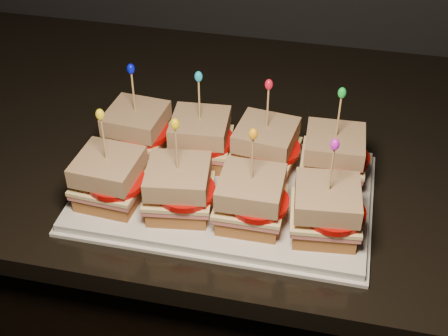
# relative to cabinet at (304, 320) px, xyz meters

# --- Properties ---
(cabinet) EXTENTS (2.60, 0.70, 0.91)m
(cabinet) POSITION_rel_cabinet_xyz_m (0.00, 0.00, 0.00)
(cabinet) COLOR black
(cabinet) RESTS_ON ground
(granite_slab) EXTENTS (2.64, 0.74, 0.03)m
(granite_slab) POSITION_rel_cabinet_xyz_m (0.00, 0.00, 0.47)
(granite_slab) COLOR black
(granite_slab) RESTS_ON cabinet
(platter) EXTENTS (0.44, 0.27, 0.02)m
(platter) POSITION_rel_cabinet_xyz_m (-0.14, -0.17, 0.50)
(platter) COLOR silver
(platter) RESTS_ON granite_slab
(platter_rim) EXTENTS (0.45, 0.28, 0.01)m
(platter_rim) POSITION_rel_cabinet_xyz_m (-0.14, -0.17, 0.49)
(platter_rim) COLOR silver
(platter_rim) RESTS_ON granite_slab
(sandwich_0_bread_bot) EXTENTS (0.09, 0.09, 0.02)m
(sandwich_0_bread_bot) POSITION_rel_cabinet_xyz_m (-0.30, -0.11, 0.52)
(sandwich_0_bread_bot) COLOR brown
(sandwich_0_bread_bot) RESTS_ON platter
(sandwich_0_ham) EXTENTS (0.10, 0.10, 0.01)m
(sandwich_0_ham) POSITION_rel_cabinet_xyz_m (-0.30, -0.11, 0.54)
(sandwich_0_ham) COLOR #C35B53
(sandwich_0_ham) RESTS_ON sandwich_0_bread_bot
(sandwich_0_cheese) EXTENTS (0.10, 0.10, 0.01)m
(sandwich_0_cheese) POSITION_rel_cabinet_xyz_m (-0.30, -0.11, 0.54)
(sandwich_0_cheese) COLOR #F8DF97
(sandwich_0_cheese) RESTS_ON sandwich_0_ham
(sandwich_0_tomato) EXTENTS (0.09, 0.09, 0.01)m
(sandwich_0_tomato) POSITION_rel_cabinet_xyz_m (-0.29, -0.12, 0.55)
(sandwich_0_tomato) COLOR #AF0906
(sandwich_0_tomato) RESTS_ON sandwich_0_cheese
(sandwich_0_bread_top) EXTENTS (0.09, 0.09, 0.03)m
(sandwich_0_bread_top) POSITION_rel_cabinet_xyz_m (-0.30, -0.11, 0.57)
(sandwich_0_bread_top) COLOR brown
(sandwich_0_bread_top) RESTS_ON sandwich_0_tomato
(sandwich_0_pick) EXTENTS (0.00, 0.00, 0.09)m
(sandwich_0_pick) POSITION_rel_cabinet_xyz_m (-0.30, -0.11, 0.61)
(sandwich_0_pick) COLOR tan
(sandwich_0_pick) RESTS_ON sandwich_0_bread_top
(sandwich_0_frill) EXTENTS (0.01, 0.01, 0.02)m
(sandwich_0_frill) POSITION_rel_cabinet_xyz_m (-0.30, -0.11, 0.66)
(sandwich_0_frill) COLOR #050BCC
(sandwich_0_frill) RESTS_ON sandwich_0_pick
(sandwich_1_bread_bot) EXTENTS (0.09, 0.09, 0.02)m
(sandwich_1_bread_bot) POSITION_rel_cabinet_xyz_m (-0.20, -0.11, 0.52)
(sandwich_1_bread_bot) COLOR brown
(sandwich_1_bread_bot) RESTS_ON platter
(sandwich_1_ham) EXTENTS (0.10, 0.10, 0.01)m
(sandwich_1_ham) POSITION_rel_cabinet_xyz_m (-0.20, -0.11, 0.54)
(sandwich_1_ham) COLOR #C35B53
(sandwich_1_ham) RESTS_ON sandwich_1_bread_bot
(sandwich_1_cheese) EXTENTS (0.10, 0.10, 0.01)m
(sandwich_1_cheese) POSITION_rel_cabinet_xyz_m (-0.20, -0.11, 0.54)
(sandwich_1_cheese) COLOR #F8DF97
(sandwich_1_cheese) RESTS_ON sandwich_1_ham
(sandwich_1_tomato) EXTENTS (0.09, 0.09, 0.01)m
(sandwich_1_tomato) POSITION_rel_cabinet_xyz_m (-0.18, -0.12, 0.55)
(sandwich_1_tomato) COLOR #AF0906
(sandwich_1_tomato) RESTS_ON sandwich_1_cheese
(sandwich_1_bread_top) EXTENTS (0.09, 0.09, 0.03)m
(sandwich_1_bread_top) POSITION_rel_cabinet_xyz_m (-0.20, -0.11, 0.57)
(sandwich_1_bread_top) COLOR brown
(sandwich_1_bread_top) RESTS_ON sandwich_1_tomato
(sandwich_1_pick) EXTENTS (0.00, 0.00, 0.09)m
(sandwich_1_pick) POSITION_rel_cabinet_xyz_m (-0.20, -0.11, 0.61)
(sandwich_1_pick) COLOR tan
(sandwich_1_pick) RESTS_ON sandwich_1_bread_top
(sandwich_1_frill) EXTENTS (0.01, 0.01, 0.02)m
(sandwich_1_frill) POSITION_rel_cabinet_xyz_m (-0.20, -0.11, 0.66)
(sandwich_1_frill) COLOR #179EC7
(sandwich_1_frill) RESTS_ON sandwich_1_pick
(sandwich_2_bread_bot) EXTENTS (0.10, 0.10, 0.02)m
(sandwich_2_bread_bot) POSITION_rel_cabinet_xyz_m (-0.09, -0.11, 0.52)
(sandwich_2_bread_bot) COLOR brown
(sandwich_2_bread_bot) RESTS_ON platter
(sandwich_2_ham) EXTENTS (0.11, 0.10, 0.01)m
(sandwich_2_ham) POSITION_rel_cabinet_xyz_m (-0.09, -0.11, 0.54)
(sandwich_2_ham) COLOR #C35B53
(sandwich_2_ham) RESTS_ON sandwich_2_bread_bot
(sandwich_2_cheese) EXTENTS (0.11, 0.10, 0.01)m
(sandwich_2_cheese) POSITION_rel_cabinet_xyz_m (-0.09, -0.11, 0.54)
(sandwich_2_cheese) COLOR #F8DF97
(sandwich_2_cheese) RESTS_ON sandwich_2_ham
(sandwich_2_tomato) EXTENTS (0.09, 0.09, 0.01)m
(sandwich_2_tomato) POSITION_rel_cabinet_xyz_m (-0.08, -0.12, 0.55)
(sandwich_2_tomato) COLOR #AF0906
(sandwich_2_tomato) RESTS_ON sandwich_2_cheese
(sandwich_2_bread_top) EXTENTS (0.10, 0.10, 0.03)m
(sandwich_2_bread_top) POSITION_rel_cabinet_xyz_m (-0.09, -0.11, 0.57)
(sandwich_2_bread_top) COLOR brown
(sandwich_2_bread_top) RESTS_ON sandwich_2_tomato
(sandwich_2_pick) EXTENTS (0.00, 0.00, 0.09)m
(sandwich_2_pick) POSITION_rel_cabinet_xyz_m (-0.09, -0.11, 0.61)
(sandwich_2_pick) COLOR tan
(sandwich_2_pick) RESTS_ON sandwich_2_bread_top
(sandwich_2_frill) EXTENTS (0.01, 0.01, 0.02)m
(sandwich_2_frill) POSITION_rel_cabinet_xyz_m (-0.09, -0.11, 0.66)
(sandwich_2_frill) COLOR red
(sandwich_2_frill) RESTS_ON sandwich_2_pick
(sandwich_3_bread_bot) EXTENTS (0.09, 0.09, 0.02)m
(sandwich_3_bread_bot) POSITION_rel_cabinet_xyz_m (0.01, -0.11, 0.52)
(sandwich_3_bread_bot) COLOR brown
(sandwich_3_bread_bot) RESTS_ON platter
(sandwich_3_ham) EXTENTS (0.10, 0.09, 0.01)m
(sandwich_3_ham) POSITION_rel_cabinet_xyz_m (0.01, -0.11, 0.54)
(sandwich_3_ham) COLOR #C35B53
(sandwich_3_ham) RESTS_ON sandwich_3_bread_bot
(sandwich_3_cheese) EXTENTS (0.10, 0.10, 0.01)m
(sandwich_3_cheese) POSITION_rel_cabinet_xyz_m (0.01, -0.11, 0.54)
(sandwich_3_cheese) COLOR #F8DF97
(sandwich_3_cheese) RESTS_ON sandwich_3_ham
(sandwich_3_tomato) EXTENTS (0.09, 0.09, 0.01)m
(sandwich_3_tomato) POSITION_rel_cabinet_xyz_m (0.03, -0.12, 0.55)
(sandwich_3_tomato) COLOR #AF0906
(sandwich_3_tomato) RESTS_ON sandwich_3_cheese
(sandwich_3_bread_top) EXTENTS (0.09, 0.09, 0.03)m
(sandwich_3_bread_top) POSITION_rel_cabinet_xyz_m (0.01, -0.11, 0.57)
(sandwich_3_bread_top) COLOR brown
(sandwich_3_bread_top) RESTS_ON sandwich_3_tomato
(sandwich_3_pick) EXTENTS (0.00, 0.00, 0.09)m
(sandwich_3_pick) POSITION_rel_cabinet_xyz_m (0.01, -0.11, 0.61)
(sandwich_3_pick) COLOR tan
(sandwich_3_pick) RESTS_ON sandwich_3_bread_top
(sandwich_3_frill) EXTENTS (0.01, 0.01, 0.02)m
(sandwich_3_frill) POSITION_rel_cabinet_xyz_m (0.01, -0.11, 0.66)
(sandwich_3_frill) COLOR green
(sandwich_3_frill) RESTS_ON sandwich_3_pick
(sandwich_4_bread_bot) EXTENTS (0.09, 0.09, 0.02)m
(sandwich_4_bread_bot) POSITION_rel_cabinet_xyz_m (-0.30, -0.24, 0.52)
(sandwich_4_bread_bot) COLOR brown
(sandwich_4_bread_bot) RESTS_ON platter
(sandwich_4_ham) EXTENTS (0.10, 0.10, 0.01)m
(sandwich_4_ham) POSITION_rel_cabinet_xyz_m (-0.30, -0.24, 0.54)
(sandwich_4_ham) COLOR #C35B53
(sandwich_4_ham) RESTS_ON sandwich_4_bread_bot
(sandwich_4_cheese) EXTENTS (0.10, 0.10, 0.01)m
(sandwich_4_cheese) POSITION_rel_cabinet_xyz_m (-0.30, -0.24, 0.54)
(sandwich_4_cheese) COLOR #F8DF97
(sandwich_4_cheese) RESTS_ON sandwich_4_ham
(sandwich_4_tomato) EXTENTS (0.09, 0.09, 0.01)m
(sandwich_4_tomato) POSITION_rel_cabinet_xyz_m (-0.29, -0.24, 0.55)
(sandwich_4_tomato) COLOR #AF0906
(sandwich_4_tomato) RESTS_ON sandwich_4_cheese
(sandwich_4_bread_top) EXTENTS (0.09, 0.09, 0.03)m
(sandwich_4_bread_top) POSITION_rel_cabinet_xyz_m (-0.30, -0.24, 0.57)
(sandwich_4_bread_top) COLOR brown
(sandwich_4_bread_top) RESTS_ON sandwich_4_tomato
(sandwich_4_pick) EXTENTS (0.00, 0.00, 0.09)m
(sandwich_4_pick) POSITION_rel_cabinet_xyz_m (-0.30, -0.24, 0.61)
(sandwich_4_pick) COLOR tan
(sandwich_4_pick) RESTS_ON sandwich_4_bread_top
(sandwich_4_frill) EXTENTS (0.01, 0.01, 0.02)m
(sandwich_4_frill) POSITION_rel_cabinet_xyz_m (-0.30, -0.24, 0.66)
(sandwich_4_frill) COLOR yellow
(sandwich_4_frill) RESTS_ON sandwich_4_pick
(sandwich_5_bread_bot) EXTENTS (0.10, 0.10, 0.02)m
(sandwich_5_bread_bot) POSITION_rel_cabinet_xyz_m (-0.20, -0.24, 0.52)
(sandwich_5_bread_bot) COLOR brown
(sandwich_5_bread_bot) RESTS_ON platter
(sandwich_5_ham) EXTENTS (0.11, 0.10, 0.01)m
(sandwich_5_ham) POSITION_rel_cabinet_xyz_m (-0.20, -0.24, 0.54)
(sandwich_5_ham) COLOR #C35B53
(sandwich_5_ham) RESTS_ON sandwich_5_bread_bot
(sandwich_5_cheese) EXTENTS (0.11, 0.11, 0.01)m
(sandwich_5_cheese) POSITION_rel_cabinet_xyz_m (-0.20, -0.24, 0.54)
(sandwich_5_cheese) COLOR #F8DF97
(sandwich_5_cheese) RESTS_ON sandwich_5_ham
(sandwich_5_tomato) EXTENTS (0.09, 0.09, 0.01)m
(sandwich_5_tomato) POSITION_rel_cabinet_xyz_m (-0.18, -0.24, 0.55)
(sandwich_5_tomato) COLOR #AF0906
(sandwich_5_tomato) RESTS_ON sandwich_5_cheese
(sandwich_5_bread_top) EXTENTS (0.10, 0.10, 0.03)m
(sandwich_5_bread_top) POSITION_rel_cabinet_xyz_m (-0.20, -0.24, 0.57)
(sandwich_5_bread_top) COLOR brown
(sandwich_5_bread_top) RESTS_ON sandwich_5_tomato
(sandwich_5_pick) EXTENTS (0.00, 0.00, 0.09)m
(sandwich_5_pick) POSITION_rel_cabinet_xyz_m (-0.20, -0.24, 0.61)
(sandwich_5_pick) COLOR tan
(sandwich_5_pick) RESTS_ON sandwich_5_bread_top
(sandwich_5_frill) EXTENTS (0.01, 0.01, 0.02)m
(sandwich_5_frill) POSITION_rel_cabinet_xyz_m (-0.20, -0.24, 0.66)
(sandwich_5_frill) COLOR yellow
(sandwich_5_frill) RESTS_ON sandwich_5_pick
(sandwich_6_bread_bot) EXTENTS (0.09, 0.09, 0.02)m
(sandwich_6_bread_bot) POSITION_rel_cabinet_xyz_m (-0.09, -0.24, 0.52)
(sandwich_6_bread_bot) COLOR brown
(sandwich_6_bread_bot) RESTS_ON platter
(sandwich_6_ham) EXTENTS (0.10, 0.09, 0.01)m
(sandwich_6_ham) POSITION_rel_cabinet_xyz_m (-0.09, -0.24, 0.54)
(sandwich_6_ham) COLOR #C35B53
(sandwich_6_ham) RESTS_ON sandwich_6_bread_bot
(sandwich_6_cheese) EXTENTS (0.10, 0.09, 0.01)m
(sandwich_6_cheese) POSITION_rel_cabinet_xyz_m (-0.09, -0.24, 0.54)
(sandwich_6_cheese) COLOR #F8DF97
(sandwich_6_cheese) RESTS_ON sandwich_6_ham
(sandwich_6_tomato) EXTENTS (0.09, 0.09, 0.01)m
(sandwich_6_tomato) POSITION_rel_cabinet_xyz_m (-0.08, -0.24, 0.55)
(sandwich_6_tomato) COLOR #AF0906
(sandwich_6_tomato) RESTS_ON sandwich_6_cheese
(sandwich_6_bread_top) EXTENTS (0.09, 0.09, 0.03)m
(sandwich_6_bread_top) POSITION_rel_cabinet_xyz_m (-0.09, -0.24, 0.57)
(sandwich_6_bread_top) COLOR brown
(sandwich_6_bread_top) RESTS_ON sandwich_6_tomato
(sandwich_6_pick) EXTENTS (0.00, 0.00, 0.09)m
(sandwich_6_pick) POSITION_rel_cabinet_xyz_m (-0.09, -0.24, 0.61)
(sandwich_6_pick) COLOR tan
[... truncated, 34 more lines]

